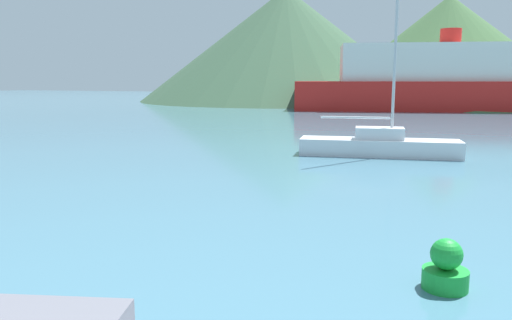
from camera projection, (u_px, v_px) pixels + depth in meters
name	position (u px, v px, depth m)	size (l,w,h in m)	color
sailboat_inner	(379.00, 144.00, 21.15)	(6.81, 2.62, 9.89)	silver
ferry_distant	(448.00, 82.00, 52.65)	(33.07, 16.37, 8.45)	red
buoy_marker	(446.00, 268.00, 7.68)	(0.70, 0.70, 0.80)	green
hill_west	(286.00, 45.00, 75.78)	(43.91, 43.91, 16.76)	#38563D
hill_central	(447.00, 51.00, 64.19)	(34.52, 34.52, 13.82)	#3D6038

